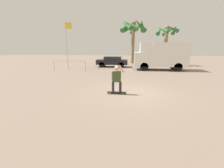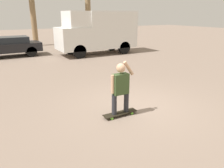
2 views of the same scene
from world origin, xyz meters
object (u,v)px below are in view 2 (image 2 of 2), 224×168
Objects in this scene: parked_car_black at (10,46)px; camper_van at (98,31)px; person_skateboarder at (121,85)px; skateboard at (120,113)px.

camper_van is at bearing -18.85° from parked_car_black.
person_skateboarder is 11.62m from parked_car_black.
parked_car_black is at bearing 98.08° from skateboard.
person_skateboarder is 0.27× the size of camper_van.
person_skateboarder is at bearing -113.08° from camper_van.
camper_van is at bearing 66.92° from person_skateboarder.
parked_car_black is (-5.70, 1.95, -0.91)m from camper_van.
parked_car_black reaches higher than skateboard.
skateboard is at bearing 0.00° from person_skateboarder.
camper_van is 6.10m from parked_car_black.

